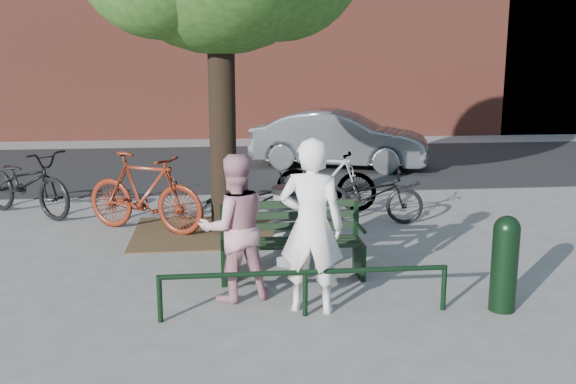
{
  "coord_description": "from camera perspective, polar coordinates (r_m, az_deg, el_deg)",
  "views": [
    {
      "loc": [
        -0.87,
        -7.49,
        2.66
      ],
      "look_at": [
        0.06,
        1.0,
        0.87
      ],
      "focal_mm": 40.0,
      "sensor_mm": 36.0,
      "label": 1
    }
  ],
  "objects": [
    {
      "name": "bollard",
      "position": [
        7.21,
        18.71,
        -5.76
      ],
      "size": [
        0.28,
        0.28,
        1.04
      ],
      "color": "black",
      "rests_on": "ground"
    },
    {
      "name": "litter_bin",
      "position": [
        8.42,
        0.22,
        -2.94
      ],
      "size": [
        0.5,
        0.5,
        1.02
      ],
      "color": "gray",
      "rests_on": "ground"
    },
    {
      "name": "bicycle_e",
      "position": [
        10.57,
        7.2,
        -0.27
      ],
      "size": [
        1.85,
        0.99,
        0.92
      ],
      "primitive_type": "imported",
      "rotation": [
        0.0,
        0.0,
        1.34
      ],
      "color": "black",
      "rests_on": "ground"
    },
    {
      "name": "road",
      "position": [
        16.23,
        -3.1,
        2.41
      ],
      "size": [
        40.0,
        7.0,
        0.01
      ],
      "primitive_type": "cube",
      "color": "black",
      "rests_on": "ground"
    },
    {
      "name": "parked_car",
      "position": [
        15.77,
        4.59,
        4.66
      ],
      "size": [
        4.51,
        2.91,
        1.4
      ],
      "primitive_type": "imported",
      "rotation": [
        0.0,
        0.0,
        1.21
      ],
      "color": "slate",
      "rests_on": "ground"
    },
    {
      "name": "person_right",
      "position": [
        7.11,
        -4.81,
        -3.18
      ],
      "size": [
        0.93,
        0.8,
        1.65
      ],
      "primitive_type": "imported",
      "rotation": [
        0.0,
        0.0,
        3.39
      ],
      "color": "#BD828B",
      "rests_on": "ground"
    },
    {
      "name": "ground",
      "position": [
        7.99,
        0.36,
        -7.62
      ],
      "size": [
        90.0,
        90.0,
        0.0
      ],
      "primitive_type": "plane",
      "color": "gray",
      "rests_on": "ground"
    },
    {
      "name": "guard_railing",
      "position": [
        6.74,
        1.54,
        -7.76
      ],
      "size": [
        3.06,
        0.06,
        0.51
      ],
      "color": "black",
      "rests_on": "ground"
    },
    {
      "name": "dirt_pit",
      "position": [
        10.04,
        -6.78,
        -3.56
      ],
      "size": [
        2.4,
        2.0,
        0.02
      ],
      "primitive_type": "cube",
      "color": "brown",
      "rests_on": "ground"
    },
    {
      "name": "bicycle_c",
      "position": [
        10.0,
        -3.07,
        -0.99
      ],
      "size": [
        1.73,
        0.7,
        0.89
      ],
      "primitive_type": "imported",
      "rotation": [
        0.0,
        0.0,
        1.64
      ],
      "color": "black",
      "rests_on": "ground"
    },
    {
      "name": "bicycle_d",
      "position": [
        11.4,
        3.36,
        1.13
      ],
      "size": [
        1.88,
        1.17,
        1.09
      ],
      "primitive_type": "imported",
      "rotation": [
        0.0,
        0.0,
        1.18
      ],
      "color": "gray",
      "rests_on": "ground"
    },
    {
      "name": "person_left",
      "position": [
        6.73,
        2.09,
        -3.04
      ],
      "size": [
        0.79,
        0.63,
        1.87
      ],
      "primitive_type": "imported",
      "rotation": [
        0.0,
        0.0,
        2.83
      ],
      "color": "white",
      "rests_on": "ground"
    },
    {
      "name": "park_bench",
      "position": [
        7.92,
        0.3,
        -4.16
      ],
      "size": [
        1.74,
        0.54,
        0.97
      ],
      "color": "black",
      "rests_on": "ground"
    },
    {
      "name": "bicycle_a",
      "position": [
        11.83,
        -22.26,
        0.77
      ],
      "size": [
        2.19,
        1.92,
        1.14
      ],
      "primitive_type": "imported",
      "rotation": [
        0.0,
        0.0,
        0.92
      ],
      "color": "black",
      "rests_on": "ground"
    },
    {
      "name": "bicycle_b",
      "position": [
        10.16,
        -12.66,
        -0.04
      ],
      "size": [
        2.1,
        1.51,
        1.24
      ],
      "primitive_type": "imported",
      "rotation": [
        0.0,
        0.0,
        1.07
      ],
      "color": "#591A0C",
      "rests_on": "ground"
    }
  ]
}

